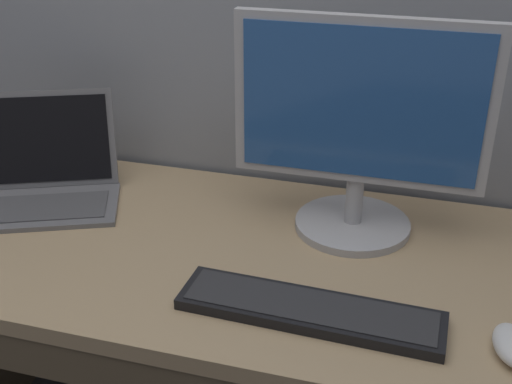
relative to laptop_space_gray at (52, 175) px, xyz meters
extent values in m
cube|color=tan|center=(0.42, -0.10, -0.08)|extent=(1.49, 0.69, 0.03)
cube|color=brown|center=(0.42, -0.43, -0.14)|extent=(1.43, 0.02, 0.09)
cube|color=slate|center=(0.02, -0.05, -0.06)|extent=(0.36, 0.31, 0.01)
cube|color=#505054|center=(0.03, -0.06, -0.05)|extent=(0.29, 0.22, 0.00)
cube|color=slate|center=(-0.03, 0.07, 0.06)|extent=(0.30, 0.18, 0.23)
cube|color=black|center=(-0.03, 0.06, 0.07)|extent=(0.27, 0.15, 0.20)
cylinder|color=#B7B7BC|center=(0.71, 0.06, -0.05)|extent=(0.25, 0.25, 0.02)
cylinder|color=#B7B7BC|center=(0.71, 0.06, 0.01)|extent=(0.04, 0.04, 0.11)
cube|color=#B7B7BC|center=(0.71, 0.04, 0.24)|extent=(0.52, 0.03, 0.34)
cube|color=#28569E|center=(0.71, 0.03, 0.24)|extent=(0.48, 0.00, 0.31)
cube|color=black|center=(0.69, -0.28, -0.05)|extent=(0.48, 0.13, 0.02)
cube|color=#2D2D30|center=(0.69, -0.28, -0.04)|extent=(0.45, 0.11, 0.00)
ellipsoid|color=white|center=(1.03, -0.29, -0.04)|extent=(0.08, 0.12, 0.04)
camera|label=1|loc=(0.85, -1.21, 0.67)|focal=45.57mm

